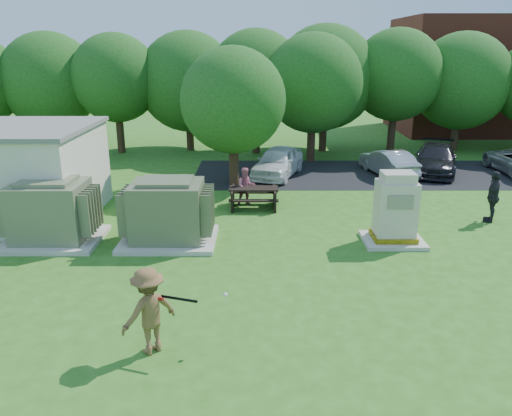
{
  "coord_description": "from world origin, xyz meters",
  "views": [
    {
      "loc": [
        0.01,
        -10.47,
        5.98
      ],
      "look_at": [
        0.0,
        4.0,
        1.3
      ],
      "focal_mm": 35.0,
      "sensor_mm": 36.0,
      "label": 1
    }
  ],
  "objects_px": {
    "transformer_left": "(51,213)",
    "car_dark": "(435,159)",
    "picnic_table": "(254,195)",
    "car_silver_a": "(388,162)",
    "generator_cabinet": "(395,212)",
    "person_walking_right": "(493,197)",
    "person_at_picnic": "(246,186)",
    "batter": "(149,311)",
    "car_white": "(278,162)",
    "transformer_right": "(168,213)"
  },
  "relations": [
    {
      "from": "transformer_left",
      "to": "car_dark",
      "type": "xyz_separation_m",
      "value": [
        15.4,
        9.29,
        -0.28
      ]
    },
    {
      "from": "picnic_table",
      "to": "car_silver_a",
      "type": "height_order",
      "value": "car_silver_a"
    },
    {
      "from": "generator_cabinet",
      "to": "person_walking_right",
      "type": "relative_size",
      "value": 1.25
    },
    {
      "from": "generator_cabinet",
      "to": "person_walking_right",
      "type": "bearing_deg",
      "value": 26.65
    },
    {
      "from": "person_at_picnic",
      "to": "car_dark",
      "type": "height_order",
      "value": "person_at_picnic"
    },
    {
      "from": "batter",
      "to": "car_white",
      "type": "xyz_separation_m",
      "value": [
        3.21,
        14.62,
        -0.2
      ]
    },
    {
      "from": "transformer_right",
      "to": "car_white",
      "type": "height_order",
      "value": "transformer_right"
    },
    {
      "from": "transformer_right",
      "to": "car_silver_a",
      "type": "height_order",
      "value": "transformer_right"
    },
    {
      "from": "transformer_right",
      "to": "person_at_picnic",
      "type": "bearing_deg",
      "value": 58.63
    },
    {
      "from": "generator_cabinet",
      "to": "picnic_table",
      "type": "bearing_deg",
      "value": 141.04
    },
    {
      "from": "transformer_left",
      "to": "picnic_table",
      "type": "bearing_deg",
      "value": 29.12
    },
    {
      "from": "picnic_table",
      "to": "car_white",
      "type": "xyz_separation_m",
      "value": [
        1.14,
        4.97,
        0.22
      ]
    },
    {
      "from": "transformer_right",
      "to": "batter",
      "type": "relative_size",
      "value": 1.62
    },
    {
      "from": "car_silver_a",
      "to": "person_at_picnic",
      "type": "bearing_deg",
      "value": 21.25
    },
    {
      "from": "person_walking_right",
      "to": "car_white",
      "type": "xyz_separation_m",
      "value": [
        -7.36,
        6.58,
        -0.21
      ]
    },
    {
      "from": "batter",
      "to": "car_dark",
      "type": "xyz_separation_m",
      "value": [
        11.05,
        15.36,
        -0.24
      ]
    },
    {
      "from": "person_walking_right",
      "to": "generator_cabinet",
      "type": "bearing_deg",
      "value": -37.06
    },
    {
      "from": "picnic_table",
      "to": "person_walking_right",
      "type": "xyz_separation_m",
      "value": [
        8.5,
        -1.61,
        0.42
      ]
    },
    {
      "from": "car_dark",
      "to": "transformer_right",
      "type": "bearing_deg",
      "value": -121.08
    },
    {
      "from": "transformer_right",
      "to": "car_silver_a",
      "type": "distance_m",
      "value": 12.74
    },
    {
      "from": "person_at_picnic",
      "to": "picnic_table",
      "type": "bearing_deg",
      "value": -61.78
    },
    {
      "from": "transformer_right",
      "to": "car_silver_a",
      "type": "relative_size",
      "value": 0.78
    },
    {
      "from": "picnic_table",
      "to": "batter",
      "type": "xyz_separation_m",
      "value": [
        -2.06,
        -9.64,
        0.42
      ]
    },
    {
      "from": "person_walking_right",
      "to": "car_white",
      "type": "distance_m",
      "value": 9.87
    },
    {
      "from": "transformer_left",
      "to": "car_white",
      "type": "height_order",
      "value": "transformer_left"
    },
    {
      "from": "car_silver_a",
      "to": "car_dark",
      "type": "relative_size",
      "value": 0.81
    },
    {
      "from": "picnic_table",
      "to": "car_white",
      "type": "height_order",
      "value": "car_white"
    },
    {
      "from": "generator_cabinet",
      "to": "batter",
      "type": "relative_size",
      "value": 1.25
    },
    {
      "from": "person_at_picnic",
      "to": "car_white",
      "type": "relative_size",
      "value": 0.36
    },
    {
      "from": "generator_cabinet",
      "to": "car_silver_a",
      "type": "height_order",
      "value": "generator_cabinet"
    },
    {
      "from": "picnic_table",
      "to": "person_walking_right",
      "type": "relative_size",
      "value": 1.02
    },
    {
      "from": "car_silver_a",
      "to": "car_dark",
      "type": "distance_m",
      "value": 2.52
    },
    {
      "from": "transformer_right",
      "to": "person_at_picnic",
      "type": "height_order",
      "value": "transformer_right"
    },
    {
      "from": "car_white",
      "to": "car_silver_a",
      "type": "xyz_separation_m",
      "value": [
        5.38,
        0.23,
        -0.09
      ]
    },
    {
      "from": "person_at_picnic",
      "to": "person_walking_right",
      "type": "height_order",
      "value": "person_walking_right"
    },
    {
      "from": "car_white",
      "to": "car_silver_a",
      "type": "height_order",
      "value": "car_white"
    },
    {
      "from": "person_walking_right",
      "to": "car_dark",
      "type": "distance_m",
      "value": 7.35
    },
    {
      "from": "car_dark",
      "to": "car_silver_a",
      "type": "bearing_deg",
      "value": -147.62
    },
    {
      "from": "picnic_table",
      "to": "car_silver_a",
      "type": "bearing_deg",
      "value": 38.54
    },
    {
      "from": "batter",
      "to": "car_dark",
      "type": "relative_size",
      "value": 0.39
    },
    {
      "from": "person_walking_right",
      "to": "car_silver_a",
      "type": "xyz_separation_m",
      "value": [
        -1.97,
        6.81,
        -0.3
      ]
    },
    {
      "from": "person_at_picnic",
      "to": "car_silver_a",
      "type": "relative_size",
      "value": 0.39
    },
    {
      "from": "person_at_picnic",
      "to": "person_walking_right",
      "type": "xyz_separation_m",
      "value": [
        8.8,
        -1.98,
        0.17
      ]
    },
    {
      "from": "transformer_right",
      "to": "generator_cabinet",
      "type": "bearing_deg",
      "value": -0.44
    },
    {
      "from": "generator_cabinet",
      "to": "car_white",
      "type": "bearing_deg",
      "value": 111.22
    },
    {
      "from": "transformer_right",
      "to": "car_dark",
      "type": "xyz_separation_m",
      "value": [
        11.7,
        9.29,
        -0.28
      ]
    },
    {
      "from": "transformer_right",
      "to": "generator_cabinet",
      "type": "xyz_separation_m",
      "value": [
        7.19,
        -0.06,
        0.04
      ]
    },
    {
      "from": "picnic_table",
      "to": "person_at_picnic",
      "type": "height_order",
      "value": "person_at_picnic"
    },
    {
      "from": "transformer_right",
      "to": "person_at_picnic",
      "type": "relative_size",
      "value": 1.99
    },
    {
      "from": "transformer_left",
      "to": "transformer_right",
      "type": "relative_size",
      "value": 1.0
    }
  ]
}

